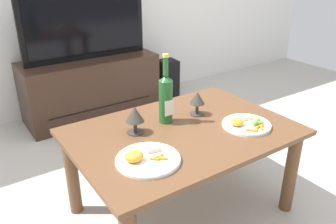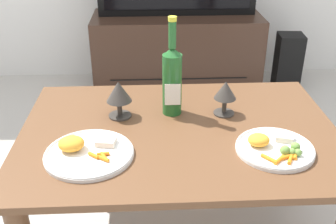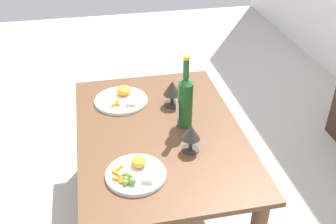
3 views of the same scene
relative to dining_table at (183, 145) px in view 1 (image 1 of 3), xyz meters
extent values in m
plane|color=#B7B2A8|center=(0.00, 0.00, -0.43)|extent=(6.40, 6.40, 0.00)
cube|color=brown|center=(0.00, 0.00, 0.08)|extent=(1.14, 0.79, 0.02)
cylinder|color=brown|center=(0.50, -0.33, -0.18)|extent=(0.07, 0.07, 0.49)
cylinder|color=brown|center=(-0.50, 0.33, -0.18)|extent=(0.07, 0.07, 0.49)
cylinder|color=brown|center=(0.50, 0.33, -0.18)|extent=(0.07, 0.07, 0.49)
cube|color=#382319|center=(0.10, 1.51, -0.16)|extent=(1.16, 0.46, 0.54)
cube|color=black|center=(0.10, 1.28, -0.27)|extent=(0.93, 0.01, 0.01)
cube|color=black|center=(0.10, 1.51, 0.39)|extent=(1.07, 0.04, 0.56)
cube|color=black|center=(0.10, 1.48, 0.39)|extent=(0.98, 0.01, 0.47)
cube|color=black|center=(0.91, 1.47, -0.23)|extent=(0.19, 0.19, 0.40)
cylinder|color=#1E5923|center=(-0.02, 0.13, 0.21)|extent=(0.07, 0.07, 0.24)
cone|color=#1E5923|center=(-0.02, 0.13, 0.34)|extent=(0.07, 0.07, 0.03)
cylinder|color=#1E5923|center=(-0.02, 0.13, 0.40)|extent=(0.03, 0.03, 0.10)
cylinder|color=yellow|center=(-0.02, 0.13, 0.46)|extent=(0.03, 0.03, 0.02)
cube|color=silver|center=(-0.02, 0.09, 0.18)|extent=(0.06, 0.00, 0.08)
cylinder|color=#38332D|center=(-0.22, 0.11, 0.09)|extent=(0.09, 0.09, 0.01)
cylinder|color=#38332D|center=(-0.22, 0.11, 0.13)|extent=(0.02, 0.02, 0.06)
cone|color=#38332D|center=(-0.22, 0.11, 0.19)|extent=(0.09, 0.09, 0.08)
cylinder|color=#38332D|center=(0.18, 0.11, 0.09)|extent=(0.08, 0.08, 0.01)
cylinder|color=#38332D|center=(0.18, 0.11, 0.13)|extent=(0.02, 0.02, 0.06)
cone|color=#38332D|center=(0.18, 0.11, 0.19)|extent=(0.08, 0.08, 0.07)
cylinder|color=white|center=(-0.30, -0.16, 0.10)|extent=(0.29, 0.29, 0.01)
torus|color=white|center=(-0.30, -0.16, 0.10)|extent=(0.28, 0.28, 0.01)
ellipsoid|color=orange|center=(-0.36, -0.13, 0.13)|extent=(0.08, 0.08, 0.05)
cube|color=beige|center=(-0.25, -0.10, 0.11)|extent=(0.07, 0.06, 0.02)
cylinder|color=orange|center=(-0.25, -0.20, 0.11)|extent=(0.04, 0.03, 0.01)
cylinder|color=orange|center=(-0.25, -0.19, 0.11)|extent=(0.03, 0.04, 0.01)
cylinder|color=orange|center=(-0.26, -0.17, 0.11)|extent=(0.04, 0.02, 0.01)
cylinder|color=orange|center=(-0.28, -0.18, 0.11)|extent=(0.04, 0.04, 0.01)
cylinder|color=white|center=(0.30, -0.16, 0.10)|extent=(0.26, 0.26, 0.01)
torus|color=white|center=(0.30, -0.16, 0.10)|extent=(0.25, 0.25, 0.01)
ellipsoid|color=orange|center=(0.25, -0.14, 0.12)|extent=(0.07, 0.06, 0.04)
cube|color=beige|center=(0.35, -0.11, 0.11)|extent=(0.07, 0.06, 0.02)
cylinder|color=orange|center=(0.26, -0.22, 0.11)|extent=(0.04, 0.05, 0.01)
cylinder|color=orange|center=(0.29, -0.23, 0.11)|extent=(0.05, 0.04, 0.01)
cylinder|color=orange|center=(0.32, -0.22, 0.11)|extent=(0.05, 0.03, 0.01)
cylinder|color=orange|center=(0.33, -0.23, 0.11)|extent=(0.03, 0.05, 0.01)
cylinder|color=orange|center=(0.35, -0.21, 0.11)|extent=(0.03, 0.05, 0.01)
sphere|color=olive|center=(0.36, -0.20, 0.11)|extent=(0.02, 0.02, 0.02)
sphere|color=olive|center=(0.33, -0.18, 0.11)|extent=(0.03, 0.03, 0.03)
sphere|color=olive|center=(0.36, -0.18, 0.12)|extent=(0.03, 0.03, 0.03)
sphere|color=olive|center=(0.32, -0.20, 0.12)|extent=(0.03, 0.03, 0.03)
sphere|color=olive|center=(0.34, -0.20, 0.11)|extent=(0.03, 0.03, 0.03)
camera|label=1|loc=(-0.94, -1.25, 0.90)|focal=36.47mm
camera|label=2|loc=(-0.10, -1.25, 0.83)|focal=43.35mm
camera|label=3|loc=(1.55, -0.27, 1.22)|focal=42.54mm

